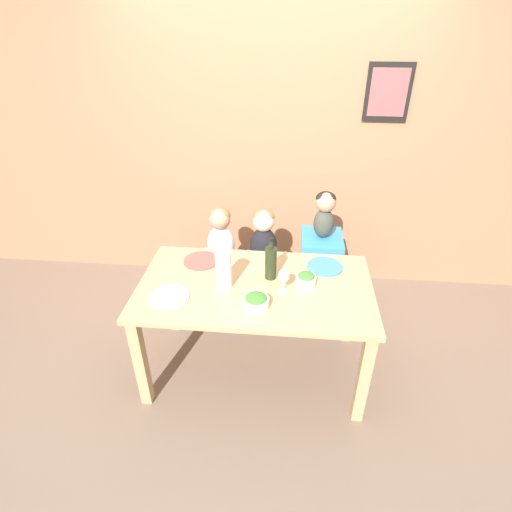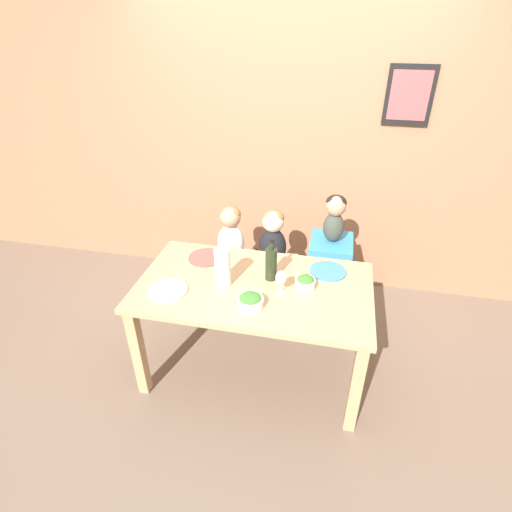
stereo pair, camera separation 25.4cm
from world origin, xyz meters
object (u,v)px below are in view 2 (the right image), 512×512
Objects in this scene: salad_bowl_small at (305,282)px; dinner_plate_back_right at (328,271)px; chair_far_center at (272,272)px; wine_bottle at (271,263)px; person_child_left at (231,233)px; wine_glass_near at (281,278)px; salad_bowl_large at (250,301)px; dinner_plate_front_left at (168,291)px; person_baby_right at (335,215)px; chair_far_left at (232,267)px; chair_right_highchair at (330,259)px; paper_towel_roll at (223,268)px; dinner_plate_back_left at (206,257)px; person_child_center at (273,237)px.

salad_bowl_small is 0.52× the size of dinner_plate_back_right.
dinner_plate_back_right is at bearing -44.49° from chair_far_center.
salad_bowl_small is (0.23, -0.06, -0.08)m from wine_bottle.
wine_glass_near is (0.53, -0.76, 0.15)m from person_child_left.
dinner_plate_front_left is (-0.54, 0.04, -0.04)m from salad_bowl_large.
person_baby_right is 0.70m from salad_bowl_small.
wine_bottle reaches higher than salad_bowl_small.
chair_far_center is 1.84× the size of dinner_plate_front_left.
wine_glass_near reaches higher than chair_far_left.
chair_far_left is 0.61× the size of chair_right_highchair.
chair_far_center is at bearing 59.70° from dinner_plate_front_left.
paper_towel_roll reaches higher than dinner_plate_back_right.
person_baby_right is 0.72m from wine_bottle.
wine_glass_near is 0.67m from dinner_plate_back_left.
paper_towel_roll is 1.04× the size of dinner_plate_back_right.
salad_bowl_small is (0.67, -0.67, 0.41)m from chair_far_left.
person_child_left is 1.98× the size of dinner_plate_back_left.
dinner_plate_back_right is (0.43, 0.47, -0.04)m from salad_bowl_large.
dinner_plate_back_left is 1.00× the size of dinner_plate_back_right.
chair_far_center is 0.92m from wine_glass_near.
chair_far_center is at bearing 180.00° from chair_right_highchair.
paper_towel_roll is at bearing 139.65° from salad_bowl_large.
paper_towel_roll reaches higher than chair_right_highchair.
chair_far_left is at bearing 125.04° from wine_glass_near.
wine_glass_near is 0.24m from salad_bowl_large.
wine_bottle is (0.09, -0.61, 0.48)m from chair_far_center.
person_baby_right is 1.04m from salad_bowl_large.
chair_right_highchair is 1.33m from dinner_plate_front_left.
chair_far_center is at bearing 115.99° from salad_bowl_small.
person_baby_right is at bearing 48.32° from paper_towel_roll.
salad_bowl_small is at bearing -64.01° from chair_far_center.
chair_far_left is 1.76× the size of paper_towel_roll.
chair_far_center is 3.54× the size of salad_bowl_small.
paper_towel_roll is 0.30m from salad_bowl_large.
salad_bowl_large is at bearing -88.40° from person_child_center.
person_child_left reaches higher than dinner_plate_back_left.
dinner_plate_front_left is 1.00× the size of dinner_plate_back_left.
person_child_left is (-0.81, 0.00, 0.14)m from chair_right_highchair.
paper_towel_roll is (0.15, -0.74, 0.16)m from person_child_left.
person_child_center reaches higher than dinner_plate_back_right.
chair_far_center is 1.76× the size of paper_towel_roll.
salad_bowl_large and salad_bowl_small have the same top height.
wine_bottle reaches higher than dinner_plate_back_left.
paper_towel_roll is at bearing -78.20° from person_child_left.
person_child_center is 2.92× the size of wine_glass_near.
salad_bowl_large is (0.22, -0.19, -0.09)m from paper_towel_roll.
wine_glass_near is 0.68× the size of dinner_plate_back_right.
person_child_center is at bearing 135.41° from dinner_plate_back_right.
salad_bowl_small is at bearing -101.67° from person_baby_right.
chair_far_left is 1.00× the size of chair_far_center.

